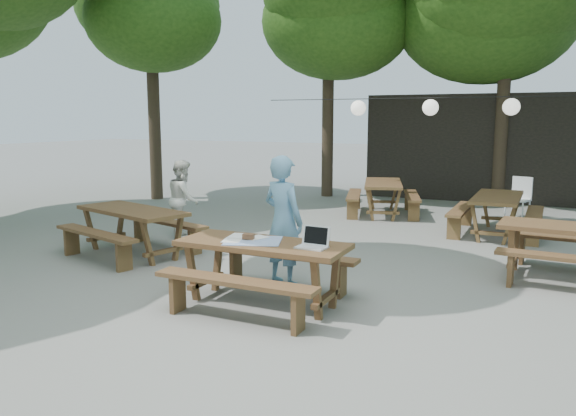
# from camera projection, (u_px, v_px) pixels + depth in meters

# --- Properties ---
(ground) EXTENTS (80.00, 80.00, 0.00)m
(ground) POSITION_uv_depth(u_px,v_px,m) (341.00, 299.00, 6.82)
(ground) COLOR slate
(ground) RESTS_ON ground
(pavilion) EXTENTS (6.00, 3.00, 2.80)m
(pavilion) POSITION_uv_depth(u_px,v_px,m) (486.00, 146.00, 15.77)
(pavilion) COLOR black
(pavilion) RESTS_ON ground
(main_picnic_table) EXTENTS (2.00, 1.58, 0.75)m
(main_picnic_table) POSITION_uv_depth(u_px,v_px,m) (263.00, 272.00, 6.60)
(main_picnic_table) COLOR #512F1C
(main_picnic_table) RESTS_ON ground
(picnic_table_nw) EXTENTS (2.26, 2.04, 0.75)m
(picnic_table_nw) POSITION_uv_depth(u_px,v_px,m) (133.00, 231.00, 8.99)
(picnic_table_nw) COLOR #512F1C
(picnic_table_nw) RESTS_ON ground
(picnic_table_far_w) EXTENTS (2.05, 2.27, 0.75)m
(picnic_table_far_w) POSITION_uv_depth(u_px,v_px,m) (383.00, 198.00, 12.73)
(picnic_table_far_w) COLOR #512F1C
(picnic_table_far_w) RESTS_ON ground
(picnic_table_far_e) EXTENTS (1.58, 2.00, 0.75)m
(picnic_table_far_e) POSITION_uv_depth(u_px,v_px,m) (496.00, 215.00, 10.50)
(picnic_table_far_e) COLOR #512F1C
(picnic_table_far_e) RESTS_ON ground
(woman) EXTENTS (0.72, 0.58, 1.71)m
(woman) POSITION_uv_depth(u_px,v_px,m) (283.00, 221.00, 7.29)
(woman) COLOR #72ABD0
(woman) RESTS_ON ground
(second_person) EXTENTS (0.83, 0.88, 1.43)m
(second_person) POSITION_uv_depth(u_px,v_px,m) (183.00, 199.00, 10.31)
(second_person) COLOR white
(second_person) RESTS_ON ground
(plastic_chair) EXTENTS (0.56, 0.56, 0.90)m
(plastic_chair) POSITION_uv_depth(u_px,v_px,m) (518.00, 206.00, 12.34)
(plastic_chair) COLOR white
(plastic_chair) RESTS_ON ground
(laptop) EXTENTS (0.34, 0.28, 0.24)m
(laptop) POSITION_uv_depth(u_px,v_px,m) (314.00, 242.00, 6.26)
(laptop) COLOR white
(laptop) RESTS_ON main_picnic_table
(tabletop_clutter) EXTENTS (0.81, 0.74, 0.08)m
(tabletop_clutter) POSITION_uv_depth(u_px,v_px,m) (251.00, 240.00, 6.61)
(tabletop_clutter) COLOR #3562B7
(tabletop_clutter) RESTS_ON main_picnic_table
(paper_lanterns) EXTENTS (9.00, 0.34, 0.38)m
(paper_lanterns) POSITION_uv_depth(u_px,v_px,m) (431.00, 107.00, 11.88)
(paper_lanterns) COLOR black
(paper_lanterns) RESTS_ON ground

